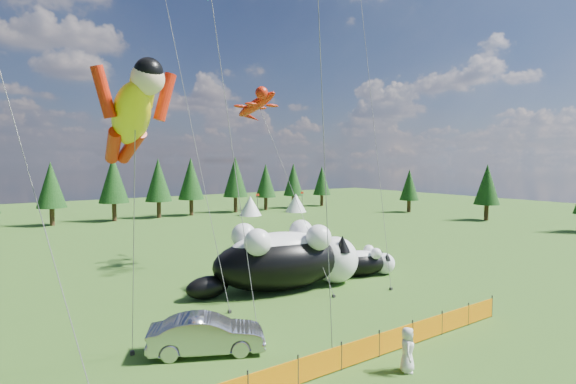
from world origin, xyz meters
name	(u,v)px	position (x,y,z in m)	size (l,w,h in m)	color
ground	(275,349)	(0.00, 0.00, 0.00)	(160.00, 160.00, 0.00)	#113309
safety_fence	(320,364)	(0.00, -3.00, 0.50)	(22.06, 0.06, 1.10)	#262626
tree_line	(75,192)	(0.00, 45.00, 4.00)	(90.00, 4.00, 8.00)	black
festival_tents	(176,211)	(11.00, 40.00, 1.40)	(50.00, 3.20, 2.80)	white
cat_large	(287,258)	(5.44, 6.99, 1.90)	(11.03, 5.33, 4.01)	black
cat_small	(362,262)	(11.41, 6.62, 0.93)	(5.24, 3.22, 1.97)	black
car	(207,334)	(-2.46, 1.28, 0.77)	(1.63, 4.66, 1.54)	#A8A8AC
spectator_e	(407,350)	(2.92, -4.48, 0.84)	(0.82, 0.53, 1.68)	silver
superhero_kite	(131,115)	(-5.58, 0.16, 9.31)	(4.37, 5.04, 11.30)	yellow
gecko_kite	(256,105)	(7.50, 13.94, 11.98)	(4.02, 13.23, 15.51)	red
diamond_kite_a	(214,16)	(-0.11, 5.20, 14.82)	(0.47, 4.61, 16.75)	blue
diamond_kite_b	(362,11)	(13.74, 9.29, 18.74)	(4.07, 7.10, 21.37)	#0C917F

